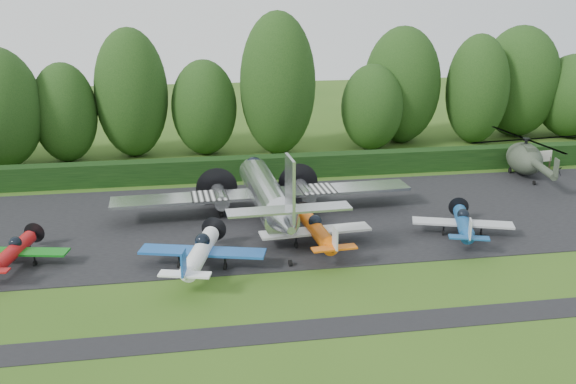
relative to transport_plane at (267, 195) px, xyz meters
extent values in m
plane|color=#305518|center=(1.21, -10.07, -2.02)|extent=(160.00, 160.00, 0.00)
cube|color=black|center=(1.21, -0.07, -2.02)|extent=(70.00, 18.00, 0.01)
cube|color=black|center=(1.21, -16.07, -2.02)|extent=(70.00, 2.00, 0.00)
cube|color=black|center=(1.21, 10.93, -2.02)|extent=(90.00, 1.60, 2.00)
cylinder|color=silver|center=(0.00, 0.35, -0.07)|extent=(2.36, 12.34, 2.36)
cone|color=silver|center=(0.00, 7.25, -0.07)|extent=(2.36, 1.54, 2.36)
cone|color=silver|center=(0.00, -7.06, 0.45)|extent=(2.36, 3.08, 2.36)
sphere|color=black|center=(0.00, 6.27, 0.45)|extent=(1.54, 1.54, 1.54)
cube|color=silver|center=(0.00, 1.37, -0.38)|extent=(22.62, 2.47, 0.23)
cube|color=white|center=(-4.11, 1.37, -0.25)|extent=(2.67, 2.57, 0.05)
cube|color=white|center=(4.11, 1.37, -0.25)|extent=(2.67, 2.57, 0.05)
cylinder|color=silver|center=(-3.29, 1.99, -0.63)|extent=(1.13, 3.29, 1.13)
cylinder|color=silver|center=(3.29, 1.99, -0.63)|extent=(1.13, 3.29, 1.13)
cylinder|color=black|center=(-3.29, 4.30, -0.63)|extent=(3.29, 0.03, 3.29)
cylinder|color=black|center=(3.29, 4.30, -0.63)|extent=(3.29, 0.03, 3.29)
cube|color=silver|center=(0.00, -7.88, 1.58)|extent=(7.71, 1.44, 0.14)
cube|color=silver|center=(0.00, -8.19, 3.02)|extent=(0.19, 2.26, 3.91)
cylinder|color=black|center=(-3.29, 1.58, -1.76)|extent=(0.26, 0.93, 0.93)
cylinder|color=black|center=(3.29, 1.58, -1.76)|extent=(0.26, 0.93, 0.93)
cylinder|color=black|center=(0.00, -8.29, -1.84)|extent=(0.19, 0.45, 0.45)
cylinder|color=#AB0F12|center=(-16.58, -5.74, -1.00)|extent=(0.89, 5.11, 0.89)
sphere|color=black|center=(-16.58, -5.18, -0.58)|extent=(0.78, 0.78, 0.78)
cube|color=#106F16|center=(-16.58, -5.27, -1.14)|extent=(6.50, 1.21, 0.13)
cylinder|color=black|center=(-16.58, -2.44, -1.00)|extent=(1.39, 0.02, 1.39)
cylinder|color=black|center=(-15.37, -5.46, -1.85)|extent=(0.13, 0.41, 0.41)
cylinder|color=black|center=(-16.58, -3.32, -1.87)|extent=(0.11, 0.37, 0.37)
cylinder|color=white|center=(-5.17, -8.07, -0.80)|extent=(1.07, 6.11, 1.07)
sphere|color=black|center=(-5.17, -7.41, -0.30)|extent=(0.93, 0.93, 0.93)
cube|color=#1B51A2|center=(-5.17, -7.52, -0.97)|extent=(7.77, 1.44, 0.16)
cube|color=white|center=(-5.17, -11.74, -0.52)|extent=(2.89, 0.78, 0.11)
cube|color=#1B51A2|center=(-5.17, -11.85, 0.20)|extent=(0.11, 0.89, 1.44)
cylinder|color=black|center=(-5.17, -4.13, -0.80)|extent=(1.67, 0.02, 1.67)
cylinder|color=black|center=(-6.61, -7.74, -1.82)|extent=(0.16, 0.49, 0.49)
cylinder|color=black|center=(-3.72, -7.74, -1.82)|extent=(0.16, 0.49, 0.49)
cylinder|color=black|center=(-5.17, -5.19, -1.84)|extent=(0.13, 0.44, 0.44)
cylinder|color=#E35F0D|center=(2.62, -5.73, -0.84)|extent=(1.03, 5.89, 1.03)
sphere|color=black|center=(2.62, -5.09, -0.36)|extent=(0.90, 0.90, 0.90)
cube|color=silver|center=(2.62, -5.19, -1.00)|extent=(7.50, 1.39, 0.15)
cube|color=#E35F0D|center=(2.62, -9.27, -0.57)|extent=(2.79, 0.75, 0.11)
cube|color=silver|center=(2.62, -9.37, 0.12)|extent=(0.11, 0.86, 1.39)
cylinder|color=black|center=(2.62, -1.93, -0.84)|extent=(1.61, 0.02, 1.61)
cylinder|color=black|center=(1.22, -5.41, -1.83)|extent=(0.15, 0.47, 0.47)
cylinder|color=black|center=(4.01, -5.41, -1.83)|extent=(0.15, 0.47, 0.47)
cylinder|color=black|center=(2.62, -2.94, -1.85)|extent=(0.13, 0.43, 0.43)
cylinder|color=navy|center=(12.87, -5.65, -0.95)|extent=(0.94, 5.38, 0.94)
sphere|color=black|center=(12.87, -5.06, -0.51)|extent=(0.82, 0.82, 0.82)
cube|color=#B5B5BB|center=(12.87, -5.16, -1.09)|extent=(6.84, 1.27, 0.14)
cube|color=navy|center=(12.87, -8.87, -0.70)|extent=(2.54, 0.68, 0.10)
cube|color=#B5B5BB|center=(12.87, -8.97, -0.07)|extent=(0.10, 0.78, 1.27)
cylinder|color=black|center=(12.87, -2.18, -0.95)|extent=(1.47, 0.02, 1.47)
cylinder|color=black|center=(11.60, -5.36, -1.84)|extent=(0.14, 0.43, 0.43)
cylinder|color=black|center=(14.14, -5.36, -1.84)|extent=(0.14, 0.43, 0.43)
cylinder|color=black|center=(12.87, -3.11, -1.86)|extent=(0.12, 0.39, 0.39)
ellipsoid|color=#343E30|center=(24.60, 7.69, -0.37)|extent=(2.85, 5.23, 2.74)
cylinder|color=#343E30|center=(24.60, 3.57, -0.10)|extent=(0.64, 5.49, 0.64)
cube|color=#343E30|center=(24.60, 0.74, 0.72)|extent=(0.11, 0.82, 1.46)
cylinder|color=black|center=(24.60, 7.69, 1.00)|extent=(0.27, 0.27, 0.73)
cylinder|color=black|center=(24.60, 7.69, 1.41)|extent=(0.64, 0.64, 0.23)
cylinder|color=black|center=(24.60, 7.69, 1.41)|extent=(10.98, 10.98, 0.05)
cube|color=#343E30|center=(24.60, 6.96, 0.68)|extent=(0.82, 1.83, 0.64)
ellipsoid|color=black|center=(24.60, 9.15, -0.28)|extent=(1.74, 1.74, 1.56)
cylinder|color=black|center=(23.69, 8.42, -1.75)|extent=(0.16, 0.51, 0.51)
cylinder|color=black|center=(25.52, 8.42, -1.75)|extent=(0.16, 0.51, 0.51)
cylinder|color=black|center=(24.60, 4.76, -1.79)|extent=(0.15, 0.44, 0.44)
cylinder|color=#3F3326|center=(25.03, 9.02, -1.40)|extent=(0.12, 0.12, 1.25)
cylinder|color=#3F3326|center=(28.16, 9.02, -1.40)|extent=(0.12, 0.12, 1.25)
cube|color=silver|center=(26.60, 9.02, -0.67)|extent=(3.33, 0.08, 1.04)
cylinder|color=black|center=(17.79, 22.37, 0.03)|extent=(0.70, 0.70, 4.11)
ellipsoid|color=#173611|center=(17.79, 22.37, 4.26)|extent=(8.31, 8.31, 12.56)
cylinder|color=black|center=(-17.11, 19.76, -0.43)|extent=(0.70, 0.70, 3.18)
ellipsoid|color=#173611|center=(-17.11, 19.76, 2.83)|extent=(6.17, 6.17, 9.70)
cylinder|color=black|center=(3.73, 19.42, 0.33)|extent=(0.70, 0.70, 4.69)
ellipsoid|color=#173611|center=(3.73, 19.42, 5.15)|extent=(7.62, 7.62, 14.34)
cylinder|color=black|center=(25.66, 20.55, -0.09)|extent=(0.70, 0.70, 3.86)
ellipsoid|color=#173611|center=(25.66, 20.55, 3.88)|extent=(6.71, 6.71, 11.81)
cylinder|color=black|center=(-10.75, 20.81, 0.08)|extent=(0.70, 0.70, 4.20)
ellipsoid|color=#173611|center=(-10.75, 20.81, 4.39)|extent=(7.18, 7.18, 12.82)
cylinder|color=black|center=(13.70, 19.61, -0.56)|extent=(0.70, 0.70, 2.93)
ellipsoid|color=#173611|center=(13.70, 19.61, 2.46)|extent=(6.45, 6.45, 8.96)
cylinder|color=black|center=(31.79, 23.03, 0.02)|extent=(0.70, 0.70, 4.08)
ellipsoid|color=#173611|center=(31.79, 23.03, 4.21)|extent=(8.88, 8.88, 12.46)
cylinder|color=black|center=(-3.64, 20.46, -0.44)|extent=(0.70, 0.70, 3.16)
ellipsoid|color=#173611|center=(-3.64, 20.46, 2.80)|extent=(6.59, 6.59, 9.65)
cylinder|color=black|center=(-22.76, 18.11, -0.14)|extent=(0.70, 0.70, 3.76)
cylinder|color=black|center=(17.83, 21.90, -0.14)|extent=(0.70, 0.70, 3.76)
ellipsoid|color=#173611|center=(17.83, 21.90, 3.72)|extent=(6.53, 6.53, 11.49)
cylinder|color=black|center=(37.78, 21.40, -0.48)|extent=(0.70, 0.70, 3.08)
ellipsoid|color=#173611|center=(37.78, 21.40, 2.68)|extent=(8.33, 8.33, 9.41)
camera|label=1|loc=(-5.75, -44.30, 14.75)|focal=40.00mm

